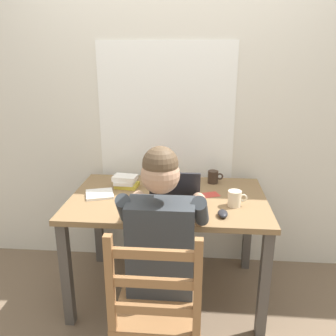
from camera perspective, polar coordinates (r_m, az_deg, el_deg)
The scene contains 13 objects.
ground_plane at distance 2.74m, azimuth 0.01°, elevation -19.43°, with size 8.00×8.00×0.00m, color brown.
back_wall at distance 2.70m, azimuth 0.88°, elevation 10.09°, with size 6.00×0.08×2.60m.
desk at distance 2.40m, azimuth 0.01°, elevation -6.87°, with size 1.31×0.83×0.75m.
seated_person at distance 1.95m, azimuth -0.84°, elevation -11.84°, with size 0.50×0.60×1.26m.
wooden_chair at distance 1.85m, azimuth -1.72°, elevation -22.30°, with size 0.42×0.42×0.95m.
laptop at distance 2.16m, azimuth 0.86°, elevation -5.41°, with size 0.33×0.32×0.22m.
computer_mouse at distance 2.11m, azimuth 8.90°, elevation -7.35°, with size 0.06×0.10×0.03m, color #232328.
coffee_mug_white at distance 2.24m, azimuth 10.85°, elevation -4.89°, with size 0.12×0.08×0.10m.
coffee_mug_dark at distance 2.62m, azimuth 7.40°, elevation -1.44°, with size 0.11×0.08×0.09m.
book_stack_main at distance 2.53m, azimuth -0.97°, elevation -2.02°, with size 0.20×0.15×0.09m.
book_stack_side at distance 2.53m, azimuth -6.91°, elevation -2.20°, with size 0.18×0.15×0.09m.
paper_pile_near_laptop at distance 2.43m, azimuth -11.09°, elevation -4.20°, with size 0.18×0.18×0.02m, color white.
landscape_photo_print at distance 2.41m, azimuth 6.78°, elevation -4.36°, with size 0.13×0.09×0.00m, color #C63D33.
Camera 1 is at (0.18, -2.17, 1.66)m, focal length 37.39 mm.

